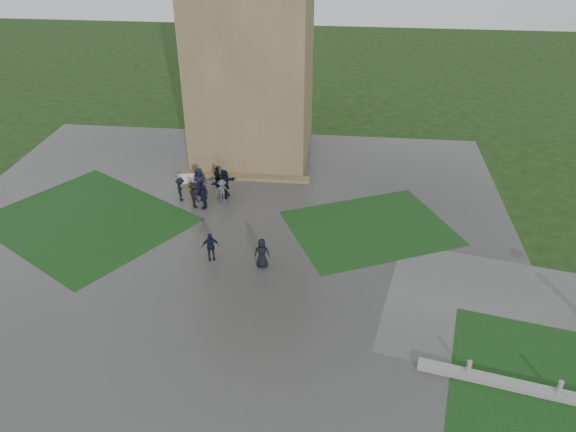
# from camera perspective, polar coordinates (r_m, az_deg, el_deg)

# --- Properties ---
(ground) EXTENTS (120.00, 120.00, 0.00)m
(ground) POSITION_cam_1_polar(r_m,az_deg,el_deg) (30.06, -7.96, -5.31)
(ground) COLOR black
(plaza) EXTENTS (34.00, 34.00, 0.02)m
(plaza) POSITION_cam_1_polar(r_m,az_deg,el_deg) (31.64, -7.14, -3.19)
(plaza) COLOR #353533
(plaza) RESTS_ON ground
(lawn_inset_left) EXTENTS (14.10, 13.46, 0.01)m
(lawn_inset_left) POSITION_cam_1_polar(r_m,az_deg,el_deg) (35.97, -19.76, -0.43)
(lawn_inset_left) COLOR black
(lawn_inset_left) RESTS_ON plaza
(lawn_inset_right) EXTENTS (11.12, 10.15, 0.01)m
(lawn_inset_right) POSITION_cam_1_polar(r_m,az_deg,el_deg) (33.47, 8.33, -1.20)
(lawn_inset_right) COLOR black
(lawn_inset_right) RESTS_ON plaza
(tower) EXTENTS (8.00, 8.00, 18.00)m
(tower) POSITION_cam_1_polar(r_m,az_deg,el_deg) (40.00, -3.79, 18.29)
(tower) COLOR brown
(tower) RESTS_ON ground
(tower_plinth) EXTENTS (9.00, 0.80, 0.22)m
(tower_plinth) POSITION_cam_1_polar(r_m,az_deg,el_deg) (38.85, -4.43, 3.97)
(tower_plinth) COLOR brown
(tower_plinth) RESTS_ON plaza
(bench) EXTENTS (1.67, 0.92, 0.93)m
(bench) POSITION_cam_1_polar(r_m,az_deg,el_deg) (37.98, -9.91, 3.55)
(bench) COLOR silver
(bench) RESTS_ON plaza
(visitor_cluster) EXTENTS (3.96, 3.86, 2.49)m
(visitor_cluster) POSITION_cam_1_polar(r_m,az_deg,el_deg) (36.15, -7.94, 3.19)
(visitor_cluster) COLOR black
(visitor_cluster) RESTS_ON plaza
(pedestrian_mid) EXTENTS (1.07, 0.82, 1.62)m
(pedestrian_mid) POSITION_cam_1_polar(r_m,az_deg,el_deg) (30.30, -7.89, -3.08)
(pedestrian_mid) COLOR black
(pedestrian_mid) RESTS_ON plaza
(pedestrian_near) EXTENTS (0.85, 0.61, 1.67)m
(pedestrian_near) POSITION_cam_1_polar(r_m,az_deg,el_deg) (29.48, -2.67, -3.78)
(pedestrian_near) COLOR black
(pedestrian_near) RESTS_ON plaza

